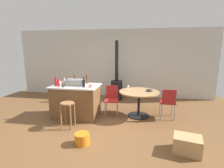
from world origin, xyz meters
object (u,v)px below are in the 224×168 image
(bottle_6, at_px, (87,79))
(cup_1, at_px, (63,85))
(bottle_0, at_px, (84,83))
(cup_2, at_px, (70,82))
(plastic_bucket, at_px, (82,139))
(dining_table, at_px, (139,97))
(cup_4, at_px, (59,83))
(cardboard_box, at_px, (187,144))
(wood_stove, at_px, (117,86))
(bottle_1, at_px, (58,83))
(bottle_3, at_px, (65,82))
(wine_glass, at_px, (128,87))
(serving_bowl, at_px, (150,90))
(cup_3, at_px, (63,82))
(bottle_4, at_px, (67,82))
(folding_chair_far, at_px, (168,101))
(bottle_5, at_px, (56,82))
(toolbox, at_px, (75,83))
(cup_0, at_px, (90,86))
(wooden_stool, at_px, (68,109))
(bottle_2, at_px, (75,80))
(folding_chair_near, at_px, (112,98))
(kitchen_island, at_px, (76,101))

(bottle_6, bearing_deg, cup_1, -127.61)
(bottle_0, xyz_separation_m, cup_2, (-0.58, 0.45, -0.06))
(bottle_6, distance_m, plastic_bucket, 1.98)
(dining_table, bearing_deg, cup_4, -171.01)
(bottle_0, bearing_deg, cardboard_box, -25.45)
(wood_stove, bearing_deg, cup_1, -117.35)
(bottle_1, height_order, bottle_3, bottle_1)
(wine_glass, bearing_deg, serving_bowl, -1.59)
(cup_2, relative_size, plastic_bucket, 0.42)
(cup_3, xyz_separation_m, wine_glass, (1.88, 0.26, -0.12))
(bottle_0, bearing_deg, bottle_4, 156.69)
(bottle_3, bearing_deg, wood_stove, 57.99)
(folding_chair_far, distance_m, wine_glass, 1.17)
(bottle_4, relative_size, bottle_5, 0.67)
(toolbox, height_order, wine_glass, toolbox)
(wood_stove, distance_m, wine_glass, 1.59)
(toolbox, relative_size, cup_4, 3.79)
(bottle_4, xyz_separation_m, serving_bowl, (2.32, 0.34, -0.22))
(dining_table, xyz_separation_m, cup_0, (-1.27, -0.53, 0.39))
(folding_chair_far, distance_m, cup_2, 2.86)
(bottle_4, xyz_separation_m, bottle_6, (0.50, 0.26, 0.05))
(folding_chair_far, bearing_deg, dining_table, 176.31)
(wooden_stool, bearing_deg, bottle_2, 100.24)
(folding_chair_near, xyz_separation_m, bottle_0, (-0.66, -0.51, 0.52))
(bottle_5, distance_m, serving_bowl, 2.63)
(toolbox, bearing_deg, bottle_2, 113.62)
(bottle_2, bearing_deg, cup_0, -37.54)
(cup_4, distance_m, wine_glass, 1.97)
(bottle_0, bearing_deg, cup_1, -169.86)
(folding_chair_far, distance_m, serving_bowl, 0.58)
(kitchen_island, bearing_deg, folding_chair_far, 6.27)
(dining_table, xyz_separation_m, bottle_1, (-2.16, -0.55, 0.43))
(wooden_stool, height_order, cup_2, cup_2)
(wooden_stool, xyz_separation_m, folding_chair_near, (0.92, 1.03, 0.04))
(dining_table, relative_size, wood_stove, 0.51)
(bottle_3, bearing_deg, toolbox, -1.13)
(cup_1, height_order, cardboard_box, cup_1)
(bottle_3, xyz_separation_m, bottle_6, (0.54, 0.35, 0.04))
(dining_table, height_order, cup_1, cup_1)
(kitchen_island, height_order, wine_glass, kitchen_island)
(folding_chair_near, height_order, serving_bowl, folding_chair_near)
(wine_glass, height_order, serving_bowl, wine_glass)
(bottle_4, bearing_deg, kitchen_island, -12.47)
(wine_glass, bearing_deg, wooden_stool, -140.89)
(folding_chair_near, relative_size, bottle_6, 2.78)
(folding_chair_far, height_order, cup_1, cup_1)
(folding_chair_far, bearing_deg, cup_3, -177.65)
(dining_table, xyz_separation_m, folding_chair_far, (0.79, -0.05, -0.06))
(toolbox, bearing_deg, bottle_4, 160.21)
(dining_table, xyz_separation_m, cup_3, (-2.20, -0.17, 0.40))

